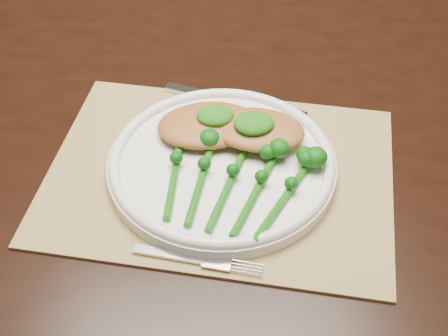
{
  "coord_description": "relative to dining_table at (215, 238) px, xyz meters",
  "views": [
    {
      "loc": [
        0.07,
        -0.88,
        1.34
      ],
      "look_at": [
        0.12,
        -0.31,
        0.78
      ],
      "focal_mm": 50.0,
      "sensor_mm": 36.0,
      "label": 1
    }
  ],
  "objects": [
    {
      "name": "placemat",
      "position": [
        -0.01,
        -0.19,
        0.37
      ],
      "size": [
        0.52,
        0.44,
        0.0
      ],
      "primitive_type": "cube",
      "rotation": [
        0.0,
        0.0,
        -0.27
      ],
      "color": "#9C814F",
      "rests_on": "dining_table"
    },
    {
      "name": "fork",
      "position": [
        -0.04,
        -0.34,
        0.38
      ],
      "size": [
        0.15,
        0.06,
        0.0
      ],
      "rotation": [
        0.0,
        0.0,
        -0.31
      ],
      "color": "silver",
      "rests_on": "placemat"
    },
    {
      "name": "floor",
      "position": [
        -0.13,
        0.1,
        -0.38
      ],
      "size": [
        4.0,
        4.0,
        0.0
      ],
      "primitive_type": "plane",
      "color": "brown",
      "rests_on": "ground"
    },
    {
      "name": "chicken_fillet_right",
      "position": [
        0.05,
        -0.15,
        0.41
      ],
      "size": [
        0.15,
        0.12,
        0.03
      ],
      "primitive_type": "ellipsoid",
      "rotation": [
        0.0,
        0.0,
        -0.27
      ],
      "color": "#A0602E",
      "rests_on": "dinner_plate"
    },
    {
      "name": "dinner_plate",
      "position": [
        -0.0,
        -0.19,
        0.39
      ],
      "size": [
        0.3,
        0.3,
        0.03
      ],
      "color": "white",
      "rests_on": "placemat"
    },
    {
      "name": "dining_table",
      "position": [
        0.0,
        0.0,
        0.0
      ],
      "size": [
        1.72,
        1.14,
        0.75
      ],
      "rotation": [
        0.0,
        0.0,
        -0.16
      ],
      "color": "black",
      "rests_on": "ground"
    },
    {
      "name": "chicken_fillet_left",
      "position": [
        -0.02,
        -0.13,
        0.41
      ],
      "size": [
        0.14,
        0.1,
        0.03
      ],
      "primitive_type": "ellipsoid",
      "rotation": [
        0.0,
        0.0,
        0.03
      ],
      "color": "#A0602E",
      "rests_on": "dinner_plate"
    },
    {
      "name": "pesto_dollop_right",
      "position": [
        0.04,
        -0.16,
        0.43
      ],
      "size": [
        0.05,
        0.05,
        0.02
      ],
      "primitive_type": "ellipsoid",
      "color": "#154C0A",
      "rests_on": "chicken_fillet_right"
    },
    {
      "name": "broccolini_bundle",
      "position": [
        -0.0,
        -0.24,
        0.4
      ],
      "size": [
        0.23,
        0.23,
        0.04
      ],
      "rotation": [
        0.0,
        0.0,
        -0.41
      ],
      "color": "#13590B",
      "rests_on": "dinner_plate"
    },
    {
      "name": "pesto_dollop_left",
      "position": [
        -0.01,
        -0.13,
        0.42
      ],
      "size": [
        0.05,
        0.04,
        0.02
      ],
      "primitive_type": "ellipsoid",
      "color": "#154C0A",
      "rests_on": "chicken_fillet_left"
    },
    {
      "name": "knife",
      "position": [
        0.01,
        -0.04,
        0.38
      ],
      "size": [
        0.21,
        0.11,
        0.01
      ],
      "rotation": [
        0.0,
        0.0,
        -0.44
      ],
      "color": "silver",
      "rests_on": "placemat"
    }
  ]
}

